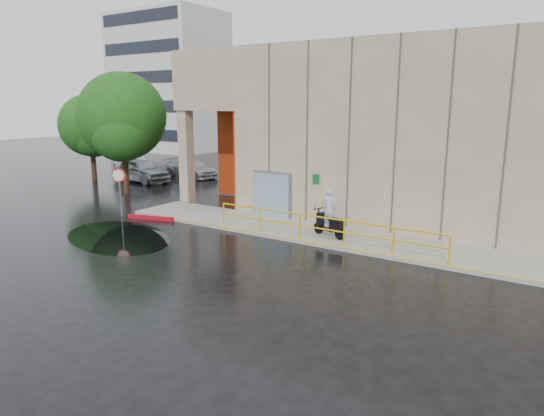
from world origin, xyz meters
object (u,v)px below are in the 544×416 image
at_px(car_b, 131,162).
at_px(car_c, 191,168).
at_px(scooter, 330,219).
at_px(car_a, 141,170).
at_px(tree_far, 91,128).
at_px(person, 329,208).
at_px(tree_near, 122,120).
at_px(red_curb, 151,218).
at_px(stop_sign, 119,181).

bearing_deg(car_b, car_c, -56.07).
height_order(scooter, car_a, car_a).
xyz_separation_m(car_a, tree_far, (-3.04, -1.49, 2.87)).
bearing_deg(car_a, person, -100.30).
xyz_separation_m(person, tree_far, (-19.94, 3.36, 2.66)).
relative_size(scooter, tree_far, 0.28).
bearing_deg(tree_near, scooter, -8.81).
distance_m(scooter, tree_far, 21.23).
distance_m(person, tree_near, 14.52).
xyz_separation_m(scooter, car_c, (-16.00, 9.43, -0.22)).
distance_m(car_a, tree_far, 4.44).
bearing_deg(tree_near, person, -4.51).
bearing_deg(car_b, scooter, -83.76).
distance_m(scooter, car_c, 18.57).
xyz_separation_m(person, car_b, (-21.18, 7.70, -0.22)).
height_order(scooter, car_c, scooter).
relative_size(red_curb, car_a, 0.51).
height_order(stop_sign, tree_near, tree_near).
bearing_deg(car_c, tree_near, -163.38).
relative_size(person, car_a, 0.37).
distance_m(scooter, car_a, 18.51).
bearing_deg(tree_far, car_b, 105.90).
bearing_deg(red_curb, person, 18.13).
xyz_separation_m(car_a, tree_near, (2.82, -3.74, 3.59)).
distance_m(red_curb, car_b, 16.75).
distance_m(stop_sign, tree_far, 12.14).
xyz_separation_m(stop_sign, tree_far, (-10.20, 6.28, 1.94)).
bearing_deg(person, stop_sign, 22.49).
height_order(car_b, car_c, car_b).
relative_size(red_curb, tree_near, 0.33).
bearing_deg(red_curb, stop_sign, -170.18).
xyz_separation_m(car_a, car_c, (1.51, 3.42, -0.15)).
xyz_separation_m(person, tree_near, (-14.08, 1.11, 3.38)).
relative_size(red_curb, tree_far, 0.40).
relative_size(car_b, tree_near, 0.68).
height_order(scooter, stop_sign, stop_sign).
relative_size(red_curb, car_c, 0.53).
distance_m(car_c, tree_near, 8.18).
distance_m(car_b, tree_far, 5.36).
bearing_deg(car_a, tree_near, -137.24).
distance_m(car_b, car_c, 5.82).
bearing_deg(car_c, car_a, 162.39).
distance_m(stop_sign, car_a, 10.61).
bearing_deg(person, car_b, -14.20).
bearing_deg(car_a, scooter, -103.25).
bearing_deg(tree_near, stop_sign, -42.92).
height_order(scooter, tree_near, tree_near).
distance_m(car_b, tree_near, 10.34).
bearing_deg(person, tree_near, 1.27).
bearing_deg(red_curb, tree_near, 148.35).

